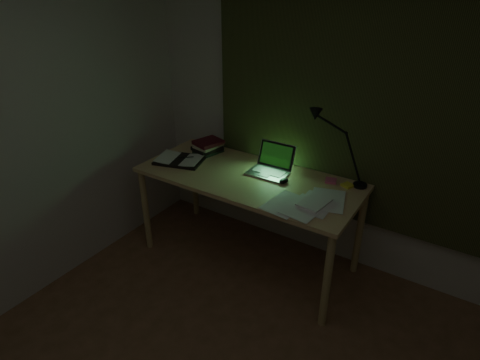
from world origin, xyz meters
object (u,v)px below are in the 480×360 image
object	(u,v)px
open_textbook	(180,160)
book_stack	(208,147)
loose_papers	(308,199)
desk	(248,219)
desk_lamp	(365,152)
laptop	(268,161)

from	to	relation	value
open_textbook	book_stack	bearing A→B (deg)	54.26
book_stack	loose_papers	bearing A→B (deg)	-14.86
desk	open_textbook	world-z (taller)	open_textbook
book_stack	desk_lamp	world-z (taller)	desk_lamp
desk	laptop	size ratio (longest dim) A/B	5.06
desk	laptop	bearing A→B (deg)	46.54
book_stack	laptop	bearing A→B (deg)	-7.12
laptop	loose_papers	size ratio (longest dim) A/B	0.88
open_textbook	desk_lamp	size ratio (longest dim) A/B	0.69
loose_papers	desk_lamp	size ratio (longest dim) A/B	0.71
laptop	open_textbook	xyz separation A→B (m)	(-0.74, -0.19, -0.09)
laptop	open_textbook	bearing A→B (deg)	-166.36
laptop	book_stack	distance (m)	0.66
laptop	open_textbook	world-z (taller)	laptop
laptop	loose_papers	world-z (taller)	laptop
book_stack	loose_papers	size ratio (longest dim) A/B	0.57
loose_papers	book_stack	bearing A→B (deg)	165.14
desk	book_stack	world-z (taller)	book_stack
laptop	book_stack	size ratio (longest dim) A/B	1.53
desk	book_stack	bearing A→B (deg)	160.00
desk	loose_papers	distance (m)	0.69
open_textbook	loose_papers	world-z (taller)	open_textbook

